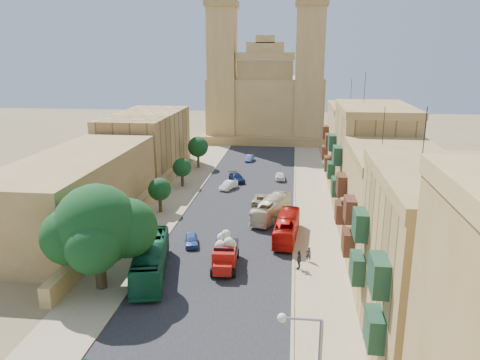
% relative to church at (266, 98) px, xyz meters
% --- Properties ---
extents(ground, '(260.00, 260.00, 0.00)m').
position_rel_church_xyz_m(ground, '(0.00, -78.61, -9.52)').
color(ground, brown).
extents(road_surface, '(14.00, 140.00, 0.01)m').
position_rel_church_xyz_m(road_surface, '(0.00, -48.61, -9.51)').
color(road_surface, black).
rests_on(road_surface, ground).
extents(sidewalk_east, '(5.00, 140.00, 0.01)m').
position_rel_church_xyz_m(sidewalk_east, '(9.50, -48.61, -9.51)').
color(sidewalk_east, tan).
rests_on(sidewalk_east, ground).
extents(sidewalk_west, '(5.00, 140.00, 0.01)m').
position_rel_church_xyz_m(sidewalk_west, '(-9.50, -48.61, -9.51)').
color(sidewalk_west, tan).
rests_on(sidewalk_west, ground).
extents(kerb_east, '(0.25, 140.00, 0.12)m').
position_rel_church_xyz_m(kerb_east, '(7.00, -48.61, -9.46)').
color(kerb_east, tan).
rests_on(kerb_east, ground).
extents(kerb_west, '(0.25, 140.00, 0.12)m').
position_rel_church_xyz_m(kerb_west, '(-7.00, -48.61, -9.46)').
color(kerb_west, tan).
rests_on(kerb_west, ground).
extents(townhouse_a, '(9.00, 14.00, 16.40)m').
position_rel_church_xyz_m(townhouse_a, '(15.95, -81.61, -3.11)').
color(townhouse_a, tan).
rests_on(townhouse_a, ground).
extents(townhouse_b, '(9.00, 14.00, 14.90)m').
position_rel_church_xyz_m(townhouse_b, '(15.95, -67.61, -3.86)').
color(townhouse_b, '#AB884D').
rests_on(townhouse_b, ground).
extents(townhouse_c, '(9.00, 14.00, 17.40)m').
position_rel_church_xyz_m(townhouse_c, '(15.95, -53.61, -2.61)').
color(townhouse_c, tan).
rests_on(townhouse_c, ground).
extents(townhouse_d, '(9.00, 14.00, 15.90)m').
position_rel_church_xyz_m(townhouse_d, '(15.95, -39.61, -3.36)').
color(townhouse_d, '#AB884D').
rests_on(townhouse_d, ground).
extents(west_wall, '(1.00, 40.00, 1.80)m').
position_rel_church_xyz_m(west_wall, '(-12.50, -58.61, -8.62)').
color(west_wall, '#AB884D').
rests_on(west_wall, ground).
extents(west_building_low, '(10.00, 28.00, 8.40)m').
position_rel_church_xyz_m(west_building_low, '(-18.00, -60.61, -5.32)').
color(west_building_low, olive).
rests_on(west_building_low, ground).
extents(west_building_mid, '(10.00, 22.00, 10.00)m').
position_rel_church_xyz_m(west_building_mid, '(-18.00, -34.61, -4.52)').
color(west_building_mid, tan).
rests_on(west_building_mid, ground).
extents(church, '(28.00, 22.50, 36.30)m').
position_rel_church_xyz_m(church, '(0.00, 0.00, 0.00)').
color(church, '#AB884D').
rests_on(church, ground).
extents(ficus_tree, '(9.27, 8.52, 9.27)m').
position_rel_church_xyz_m(ficus_tree, '(-9.42, -74.61, -4.04)').
color(ficus_tree, '#35291A').
rests_on(ficus_tree, ground).
extents(street_tree_a, '(3.35, 3.35, 5.16)m').
position_rel_church_xyz_m(street_tree_a, '(-10.00, -66.61, -6.06)').
color(street_tree_a, '#35291A').
rests_on(street_tree_a, ground).
extents(street_tree_b, '(2.91, 2.91, 4.47)m').
position_rel_church_xyz_m(street_tree_b, '(-10.00, -54.61, -6.53)').
color(street_tree_b, '#35291A').
rests_on(street_tree_b, ground).
extents(street_tree_c, '(2.83, 2.83, 4.35)m').
position_rel_church_xyz_m(street_tree_c, '(-10.00, -42.61, -6.61)').
color(street_tree_c, '#35291A').
rests_on(street_tree_c, ground).
extents(street_tree_d, '(3.60, 3.60, 5.53)m').
position_rel_church_xyz_m(street_tree_d, '(-10.00, -30.61, -5.81)').
color(street_tree_d, '#35291A').
rests_on(street_tree_d, ground).
extents(red_truck, '(2.58, 5.90, 3.38)m').
position_rel_church_xyz_m(red_truck, '(0.54, -69.31, -8.03)').
color(red_truck, '#A9130D').
rests_on(red_truck, ground).
extents(olive_pickup, '(3.19, 4.45, 1.69)m').
position_rel_church_xyz_m(olive_pickup, '(4.00, -54.19, -8.69)').
color(olive_pickup, '#3A491B').
rests_on(olive_pickup, ground).
extents(bus_green_north, '(4.73, 11.33, 3.07)m').
position_rel_church_xyz_m(bus_green_north, '(-5.92, -71.80, -7.98)').
color(bus_green_north, '#125734').
rests_on(bus_green_north, ground).
extents(bus_red_east, '(2.86, 9.19, 2.52)m').
position_rel_church_xyz_m(bus_red_east, '(6.19, -61.60, -8.26)').
color(bus_red_east, red).
rests_on(bus_red_east, ground).
extents(bus_cream_east, '(4.63, 9.25, 2.51)m').
position_rel_church_xyz_m(bus_cream_east, '(4.14, -55.51, -8.26)').
color(bus_cream_east, beige).
rests_on(bus_cream_east, ground).
extents(car_blue_a, '(2.10, 3.58, 1.14)m').
position_rel_church_xyz_m(car_blue_a, '(-3.77, -64.63, -8.94)').
color(car_blue_a, '#3B5DAC').
rests_on(car_blue_a, ground).
extents(car_white_a, '(2.53, 3.93, 1.22)m').
position_rel_church_xyz_m(car_white_a, '(-2.81, -43.43, -8.90)').
color(car_white_a, white).
rests_on(car_white_a, ground).
extents(car_cream, '(2.49, 4.83, 1.30)m').
position_rel_church_xyz_m(car_cream, '(2.58, -49.71, -8.86)').
color(car_cream, tan).
rests_on(car_cream, ground).
extents(car_dkblue, '(3.40, 4.72, 1.27)m').
position_rel_church_xyz_m(car_dkblue, '(-2.10, -39.18, -8.88)').
color(car_dkblue, '#0C193F').
rests_on(car_dkblue, ground).
extents(car_white_b, '(1.74, 3.84, 1.28)m').
position_rel_church_xyz_m(car_white_b, '(4.63, -37.07, -8.87)').
color(car_white_b, white).
rests_on(car_white_b, ground).
extents(car_blue_b, '(1.53, 3.49, 1.12)m').
position_rel_church_xyz_m(car_blue_b, '(-1.52, -24.51, -8.96)').
color(car_blue_b, '#5174C9').
rests_on(car_blue_b, ground).
extents(pedestrian_a, '(0.61, 0.46, 1.51)m').
position_rel_church_xyz_m(pedestrian_a, '(8.43, -67.24, -8.76)').
color(pedestrian_a, '#272628').
rests_on(pedestrian_a, ground).
extents(pedestrian_c, '(0.74, 1.20, 1.91)m').
position_rel_church_xyz_m(pedestrian_c, '(7.50, -69.04, -8.56)').
color(pedestrian_c, '#36353D').
rests_on(pedestrian_c, ground).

